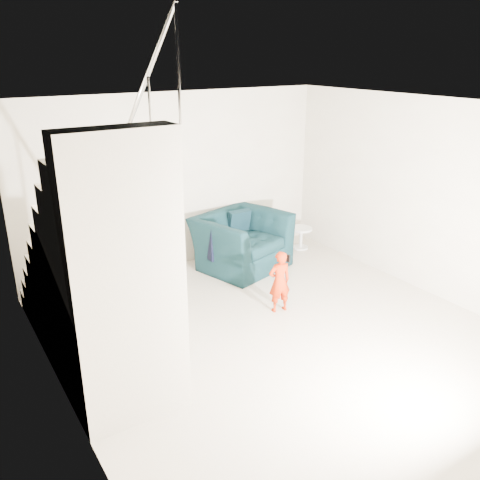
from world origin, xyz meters
name	(u,v)px	position (x,y,z in m)	size (l,w,h in m)	color
floor	(283,338)	(0.00, 0.00, 0.00)	(5.50, 5.50, 0.00)	tan
ceiling	(291,108)	(0.00, 0.00, 2.70)	(5.50, 5.50, 0.00)	silver
back_wall	(178,182)	(0.00, 2.75, 1.35)	(5.00, 5.00, 0.00)	#B6A694
left_wall	(57,285)	(-2.50, 0.00, 1.35)	(5.50, 5.50, 0.00)	#B6A694
right_wall	(432,199)	(2.50, 0.00, 1.35)	(5.50, 5.50, 0.00)	#B6A694
armchair	(241,241)	(0.74, 2.09, 0.43)	(1.32, 1.15, 0.86)	black
toddler	(279,282)	(0.37, 0.58, 0.42)	(0.31, 0.20, 0.84)	#9F2005
side_table	(301,234)	(2.05, 2.20, 0.25)	(0.38, 0.38, 0.38)	silver
staircase	(98,289)	(-2.00, 0.55, 0.95)	(1.02, 3.03, 3.62)	#ADA089
cushion	(239,221)	(0.88, 2.37, 0.67)	(0.37, 0.11, 0.35)	black
throw	(205,241)	(0.13, 2.16, 0.54)	(0.05, 0.47, 0.53)	black
phone	(288,258)	(0.48, 0.55, 0.73)	(0.02, 0.05, 0.10)	black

